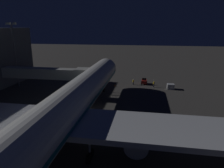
# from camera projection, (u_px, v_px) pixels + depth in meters

# --- Properties ---
(ground_plane) EXTENTS (320.00, 320.00, 0.00)m
(ground_plane) POSITION_uv_depth(u_px,v_px,m) (88.00, 114.00, 40.33)
(ground_plane) COLOR #383533
(airliner_at_gate) EXTENTS (59.83, 68.27, 17.89)m
(airliner_at_gate) POSITION_uv_depth(u_px,v_px,m) (60.00, 115.00, 26.80)
(airliner_at_gate) COLOR silver
(airliner_at_gate) RESTS_ON ground_plane
(jet_bridge) EXTENTS (22.25, 3.40, 7.14)m
(jet_bridge) POSITION_uv_depth(u_px,v_px,m) (52.00, 74.00, 50.07)
(jet_bridge) COLOR #9E9E99
(jet_bridge) RESTS_ON ground_plane
(apron_floodlight_mast) EXTENTS (2.90, 0.50, 17.85)m
(apron_floodlight_mast) POSITION_uv_depth(u_px,v_px,m) (15.00, 50.00, 56.75)
(apron_floodlight_mast) COLOR #59595E
(apron_floodlight_mast) RESTS_ON ground_plane
(pushback_tug) EXTENTS (1.86, 2.70, 1.95)m
(pushback_tug) POSITION_uv_depth(u_px,v_px,m) (144.00, 81.00, 61.59)
(pushback_tug) COLOR maroon
(pushback_tug) RESTS_ON ground_plane
(baggage_container_mid_row) EXTENTS (1.89, 1.71, 1.43)m
(baggage_container_mid_row) POSITION_uv_depth(u_px,v_px,m) (171.00, 87.00, 56.62)
(baggage_container_mid_row) COLOR #B7BABF
(baggage_container_mid_row) RESTS_ON ground_plane
(ground_crew_by_belt_loader) EXTENTS (0.40, 0.40, 1.92)m
(ground_crew_by_belt_loader) POSITION_uv_depth(u_px,v_px,m) (154.00, 84.00, 58.20)
(ground_crew_by_belt_loader) COLOR black
(ground_crew_by_belt_loader) RESTS_ON ground_plane
(ground_crew_marshaller_fwd) EXTENTS (0.40, 0.40, 1.67)m
(ground_crew_marshaller_fwd) POSITION_uv_depth(u_px,v_px,m) (133.00, 82.00, 60.83)
(ground_crew_marshaller_fwd) COLOR black
(ground_crew_marshaller_fwd) RESTS_ON ground_plane
(traffic_cone_nose_port) EXTENTS (0.36, 0.36, 0.55)m
(traffic_cone_nose_port) POSITION_uv_depth(u_px,v_px,m) (115.00, 85.00, 59.28)
(traffic_cone_nose_port) COLOR orange
(traffic_cone_nose_port) RESTS_ON ground_plane
(traffic_cone_nose_starboard) EXTENTS (0.36, 0.36, 0.55)m
(traffic_cone_nose_starboard) POSITION_uv_depth(u_px,v_px,m) (100.00, 85.00, 59.98)
(traffic_cone_nose_starboard) COLOR orange
(traffic_cone_nose_starboard) RESTS_ON ground_plane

